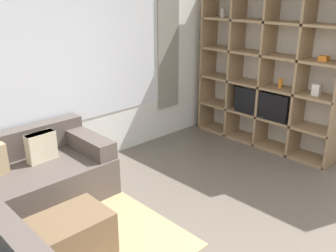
{
  "coord_description": "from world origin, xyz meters",
  "views": [
    {
      "loc": [
        -2.46,
        -1.23,
        2.33
      ],
      "look_at": [
        0.33,
        1.68,
        0.85
      ],
      "focal_mm": 40.0,
      "sensor_mm": 36.0,
      "label": 1
    }
  ],
  "objects": [
    {
      "name": "wall_back",
      "position": [
        0.0,
        3.09,
        1.36
      ],
      "size": [
        6.53,
        0.11,
        2.7
      ],
      "color": "white",
      "rests_on": "ground_plane"
    },
    {
      "name": "wall_right",
      "position": [
        2.7,
        1.53,
        1.35
      ],
      "size": [
        0.07,
        4.26,
        2.7
      ],
      "primitive_type": "cube",
      "color": "white",
      "rests_on": "ground_plane"
    },
    {
      "name": "shelving_unit",
      "position": [
        2.49,
        1.75,
        1.17
      ],
      "size": [
        0.42,
        2.31,
        2.36
      ],
      "color": "silver",
      "rests_on": "ground_plane"
    },
    {
      "name": "couch_main",
      "position": [
        -1.13,
        2.56,
        0.31
      ],
      "size": [
        2.04,
        0.96,
        0.8
      ],
      "color": "#564C47",
      "rests_on": "ground_plane"
    },
    {
      "name": "ottoman",
      "position": [
        -1.14,
        1.43,
        0.21
      ],
      "size": [
        0.7,
        0.51,
        0.43
      ],
      "color": "brown",
      "rests_on": "ground_plane"
    }
  ]
}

